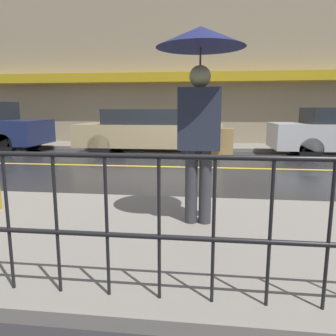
% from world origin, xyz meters
% --- Properties ---
extents(ground_plane, '(80.00, 80.00, 0.00)m').
position_xyz_m(ground_plane, '(0.00, 0.00, 0.00)').
color(ground_plane, '#262628').
extents(sidewalk_near, '(28.00, 2.95, 0.11)m').
position_xyz_m(sidewalk_near, '(0.00, -4.66, 0.05)').
color(sidewalk_near, slate).
rests_on(sidewalk_near, ground_plane).
extents(sidewalk_far, '(28.00, 1.83, 0.11)m').
position_xyz_m(sidewalk_far, '(0.00, 4.10, 0.05)').
color(sidewalk_far, slate).
rests_on(sidewalk_far, ground_plane).
extents(lane_marking, '(25.20, 0.12, 0.01)m').
position_xyz_m(lane_marking, '(0.00, 0.00, 0.00)').
color(lane_marking, gold).
rests_on(lane_marking, ground_plane).
extents(building_storefront, '(28.00, 0.85, 6.60)m').
position_xyz_m(building_storefront, '(0.00, 5.14, 3.26)').
color(building_storefront, gray).
rests_on(building_storefront, ground_plane).
extents(railing_foreground, '(12.00, 0.04, 1.02)m').
position_xyz_m(railing_foreground, '(0.00, -5.89, 0.75)').
color(railing_foreground, black).
rests_on(railing_foreground, sidewalk_near).
extents(pedestrian, '(0.96, 0.96, 2.17)m').
position_xyz_m(pedestrian, '(0.59, -4.29, 1.74)').
color(pedestrian, '#333338').
rests_on(pedestrian, sidewalk_near).
extents(car_tan, '(4.39, 1.90, 1.41)m').
position_xyz_m(car_tan, '(-1.14, 2.11, 0.74)').
color(car_tan, tan).
rests_on(car_tan, ground_plane).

